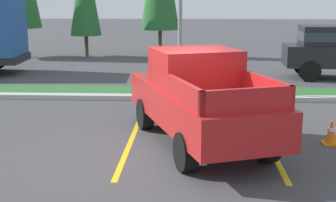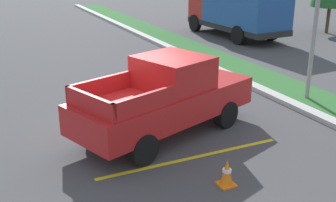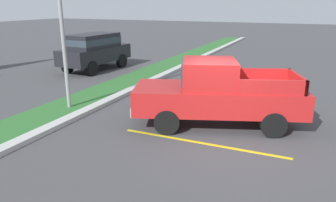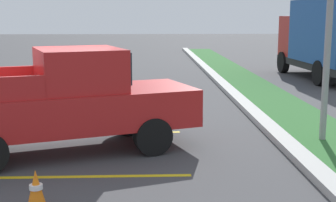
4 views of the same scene
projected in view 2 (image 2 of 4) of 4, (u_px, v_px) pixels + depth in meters
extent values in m
plane|color=#424244|center=(140.00, 126.00, 11.88)|extent=(120.00, 120.00, 0.00)
cube|color=yellow|center=(144.00, 115.00, 12.68)|extent=(0.12, 4.80, 0.01)
cube|color=yellow|center=(192.00, 158.00, 10.04)|extent=(0.12, 4.80, 0.01)
cube|color=#B2B2AD|center=(280.00, 98.00, 13.86)|extent=(56.00, 0.40, 0.15)
cube|color=#2D662D|center=(306.00, 95.00, 14.32)|extent=(56.00, 1.80, 0.06)
cylinder|color=black|center=(182.00, 100.00, 12.83)|extent=(0.52, 0.81, 0.76)
cylinder|color=black|center=(226.00, 114.00, 11.70)|extent=(0.52, 0.81, 0.76)
cylinder|color=black|center=(99.00, 128.00, 10.77)|extent=(0.52, 0.81, 0.76)
cylinder|color=black|center=(143.00, 149.00, 9.63)|extent=(0.52, 0.81, 0.76)
cube|color=red|center=(165.00, 103.00, 11.06)|extent=(3.54, 5.54, 0.76)
cube|color=red|center=(173.00, 72.00, 10.99)|extent=(2.20, 2.10, 0.84)
cube|color=#2D3842|center=(194.00, 65.00, 11.52)|extent=(1.54, 0.60, 0.63)
cube|color=red|center=(100.00, 87.00, 10.46)|extent=(0.73, 1.82, 0.44)
cube|color=red|center=(145.00, 103.00, 9.33)|extent=(0.73, 1.82, 0.44)
cube|color=red|center=(90.00, 104.00, 9.30)|extent=(1.73, 0.70, 0.44)
cube|color=silver|center=(224.00, 91.00, 12.84)|extent=(1.75, 0.76, 0.28)
cylinder|color=black|center=(195.00, 23.00, 25.76)|extent=(1.01, 0.35, 1.00)
cylinder|color=black|center=(224.00, 20.00, 26.73)|extent=(1.01, 0.35, 1.00)
cylinder|color=black|center=(239.00, 35.00, 22.10)|extent=(1.01, 0.35, 1.00)
cylinder|color=black|center=(271.00, 31.00, 23.08)|extent=(1.01, 0.35, 1.00)
cube|color=#262626|center=(235.00, 25.00, 24.04)|extent=(6.91, 2.64, 0.30)
cube|color=#AD231E|center=(211.00, 1.00, 25.78)|extent=(1.71, 2.38, 1.90)
cube|color=#235199|center=(246.00, 1.00, 22.88)|extent=(5.12, 2.65, 2.60)
cylinder|color=brown|center=(328.00, 20.00, 25.10)|extent=(0.20, 0.20, 1.58)
cube|color=orange|center=(226.00, 184.00, 8.87)|extent=(0.36, 0.36, 0.04)
cone|color=orange|center=(227.00, 172.00, 8.77)|extent=(0.28, 0.28, 0.56)
cylinder|color=white|center=(227.00, 171.00, 8.76)|extent=(0.19, 0.19, 0.07)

